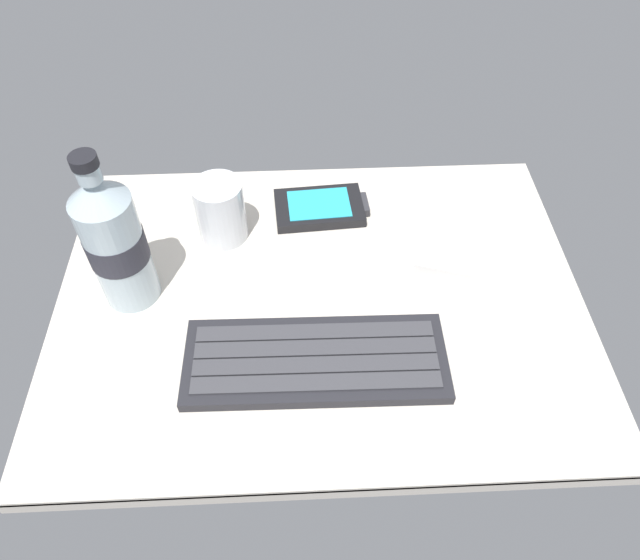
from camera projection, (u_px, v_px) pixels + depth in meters
ground_plane at (320, 302)px, 72.22cm from camera, size 64.00×48.00×2.80cm
keyboard at (316, 360)px, 64.73cm from camera, size 29.15×11.39×1.70cm
handheld_device at (320, 208)px, 80.69cm from camera, size 13.16×8.41×1.50cm
juice_cup at (221, 213)px, 75.42cm from camera, size 6.40×6.40×8.50cm
water_bottle at (115, 241)px, 65.08cm from camera, size 6.73×6.73×20.80cm
charger_block at (444, 260)px, 73.80cm from camera, size 8.31×7.37×2.40cm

